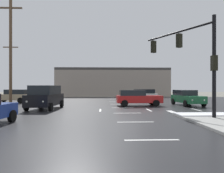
{
  "coord_description": "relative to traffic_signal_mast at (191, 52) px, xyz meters",
  "views": [
    {
      "loc": [
        -1.76,
        -17.82,
        1.96
      ],
      "look_at": [
        -0.69,
        8.71,
        1.96
      ],
      "focal_mm": 34.97,
      "sensor_mm": 36.0,
      "label": 1
    }
  ],
  "objects": [
    {
      "name": "traffic_signal_mast",
      "position": [
        0.0,
        0.0,
        0.0
      ],
      "size": [
        2.96,
        5.54,
        6.04
      ],
      "rotation": [
        0.0,
        0.0,
        2.05
      ],
      "color": "black",
      "rests_on": "sidewalk_corner"
    },
    {
      "name": "sedan_tan",
      "position": [
        -16.62,
        12.71,
        -3.36
      ],
      "size": [
        4.68,
        2.43,
        1.58
      ],
      "rotation": [
        0.0,
        0.0,
        3.03
      ],
      "color": "tan",
      "rests_on": "road_asphalt"
    },
    {
      "name": "utility_pole_distant",
      "position": [
        -19.57,
        19.01,
        0.32
      ],
      "size": [
        2.2,
        0.28,
        8.64
      ],
      "color": "brown",
      "rests_on": "ground_plane"
    },
    {
      "name": "ground_plane",
      "position": [
        -3.99,
        3.76,
        -4.21
      ],
      "size": [
        120.0,
        120.0,
        0.0
      ],
      "primitive_type": "plane",
      "color": "slate"
    },
    {
      "name": "road_asphalt",
      "position": [
        -3.99,
        3.76,
        -4.2
      ],
      "size": [
        44.0,
        44.0,
        0.02
      ],
      "primitive_type": "cube",
      "color": "#232326",
      "rests_on": "ground_plane"
    },
    {
      "name": "sedan_white",
      "position": [
        -0.74,
        14.97,
        -3.36
      ],
      "size": [
        4.66,
        2.37,
        1.58
      ],
      "rotation": [
        0.0,
        0.0,
        3.24
      ],
      "color": "white",
      "rests_on": "road_asphalt"
    },
    {
      "name": "strip_building_background",
      "position": [
        -3.8,
        32.36,
        -1.36
      ],
      "size": [
        22.83,
        8.0,
        5.7
      ],
      "color": "gray",
      "rests_on": "ground_plane"
    },
    {
      "name": "snow_strip_curbside",
      "position": [
        1.01,
        -0.24,
        -4.04
      ],
      "size": [
        4.0,
        1.6,
        0.06
      ],
      "primitive_type": "cube",
      "color": "white",
      "rests_on": "sidewalk_corner"
    },
    {
      "name": "sedan_green",
      "position": [
        2.83,
        8.0,
        -3.36
      ],
      "size": [
        2.25,
        4.62,
        1.58
      ],
      "rotation": [
        0.0,
        0.0,
        -1.51
      ],
      "color": "#195933",
      "rests_on": "road_asphalt"
    },
    {
      "name": "utility_pole_far",
      "position": [
        -14.75,
        7.47,
        1.21
      ],
      "size": [
        2.2,
        0.28,
        10.4
      ],
      "color": "brown",
      "rests_on": "ground_plane"
    },
    {
      "name": "suv_black",
      "position": [
        -10.73,
        4.94,
        -3.12
      ],
      "size": [
        2.45,
        4.94,
        2.03
      ],
      "rotation": [
        0.0,
        0.0,
        -1.64
      ],
      "color": "black",
      "rests_on": "road_asphalt"
    },
    {
      "name": "lane_markings",
      "position": [
        -2.78,
        2.38,
        -4.19
      ],
      "size": [
        36.15,
        36.15,
        0.01
      ],
      "color": "silver",
      "rests_on": "road_asphalt"
    },
    {
      "name": "sedan_red",
      "position": [
        -2.35,
        7.71,
        -3.36
      ],
      "size": [
        4.55,
        2.06,
        1.58
      ],
      "rotation": [
        0.0,
        0.0,
        0.01
      ],
      "color": "#B21919",
      "rests_on": "road_asphalt"
    }
  ]
}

